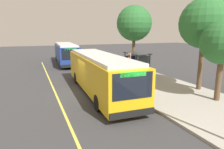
{
  "coord_description": "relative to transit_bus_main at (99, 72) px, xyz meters",
  "views": [
    {
      "loc": [
        14.52,
        -3.72,
        4.54
      ],
      "look_at": [
        1.52,
        1.64,
        1.56
      ],
      "focal_mm": 31.71,
      "sensor_mm": 36.0,
      "label": 1
    }
  ],
  "objects": [
    {
      "name": "ground_plane",
      "position": [
        -0.55,
        -1.01,
        -1.62
      ],
      "size": [
        120.0,
        120.0,
        0.0
      ],
      "primitive_type": "plane",
      "color": "#38383A"
    },
    {
      "name": "transit_bus_main",
      "position": [
        0.0,
        0.0,
        0.0
      ],
      "size": [
        11.58,
        2.97,
        2.95
      ],
      "color": "gold",
      "rests_on": "ground_plane"
    },
    {
      "name": "transit_bus_second",
      "position": [
        -15.96,
        0.17,
        0.0
      ],
      "size": [
        11.94,
        3.33,
        2.95
      ],
      "color": "navy",
      "rests_on": "ground_plane"
    },
    {
      "name": "waiting_bench",
      "position": [
        -2.58,
        5.14,
        -0.98
      ],
      "size": [
        1.6,
        0.48,
        0.95
      ],
      "color": "brown",
      "rests_on": "sidewalk_curb"
    },
    {
      "name": "pedestrian_commuter",
      "position": [
        -0.52,
        3.48,
        -0.5
      ],
      "size": [
        0.24,
        0.4,
        1.69
      ],
      "color": "#282D47",
      "rests_on": "sidewalk_curb"
    },
    {
      "name": "sidewalk_curb",
      "position": [
        -0.55,
        4.99,
        -1.54
      ],
      "size": [
        44.0,
        6.4,
        0.15
      ],
      "primitive_type": "cube",
      "color": "#A8A399",
      "rests_on": "ground_plane"
    },
    {
      "name": "lane_stripe_center",
      "position": [
        -0.55,
        -3.21,
        -1.61
      ],
      "size": [
        36.0,
        0.14,
        0.01
      ],
      "primitive_type": "cube",
      "color": "#E0D64C",
      "rests_on": "ground_plane"
    },
    {
      "name": "bus_shelter",
      "position": [
        -3.05,
        5.01,
        0.3
      ],
      "size": [
        2.9,
        1.6,
        2.48
      ],
      "color": "#333338",
      "rests_on": "sidewalk_curb"
    },
    {
      "name": "street_tree_downstreet",
      "position": [
        2.57,
        7.43,
        3.58
      ],
      "size": [
        3.74,
        3.74,
        6.95
      ],
      "color": "brown",
      "rests_on": "sidewalk_curb"
    },
    {
      "name": "route_sign_post",
      "position": [
        -0.43,
        2.76,
        0.34
      ],
      "size": [
        0.44,
        0.08,
        2.8
      ],
      "color": "#333338",
      "rests_on": "sidewalk_curb"
    },
    {
      "name": "street_tree_near_shelter",
      "position": [
        -6.54,
        6.46,
        3.94
      ],
      "size": [
        4.01,
        4.01,
        7.44
      ],
      "color": "brown",
      "rests_on": "sidewalk_curb"
    },
    {
      "name": "street_tree_upstreet",
      "position": [
        5.05,
        6.48,
        2.3
      ],
      "size": [
        2.8,
        2.8,
        5.21
      ],
      "color": "brown",
      "rests_on": "sidewalk_curb"
    }
  ]
}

